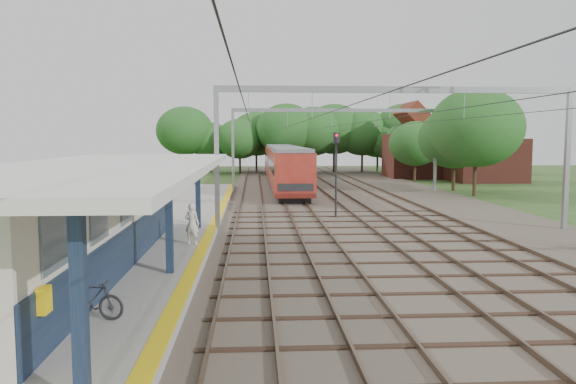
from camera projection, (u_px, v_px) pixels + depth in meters
name	position (u px, v px, depth m)	size (l,w,h in m)	color
ground	(406.00, 351.00, 12.06)	(160.00, 160.00, 0.00)	#2D4C1E
ballast_bed	(351.00, 198.00, 42.10)	(18.00, 90.00, 0.10)	#473D33
platform	(161.00, 235.00, 25.51)	(5.00, 52.00, 0.35)	gray
yellow_stripe	(211.00, 231.00, 25.62)	(0.45, 52.00, 0.01)	yellow
station_building	(81.00, 216.00, 18.29)	(3.41, 18.00, 3.40)	beige
canopy	(106.00, 168.00, 17.21)	(6.40, 20.00, 3.44)	#111F36
rail_tracks	(318.00, 197.00, 41.94)	(11.80, 88.00, 0.15)	brown
catenary_system	(355.00, 124.00, 36.85)	(17.22, 88.00, 7.00)	gray
tree_band	(312.00, 135.00, 68.57)	(31.72, 30.88, 8.82)	#382619
house_near	(486.00, 153.00, 58.72)	(7.00, 6.12, 7.89)	brown
house_far	(422.00, 150.00, 64.36)	(8.00, 6.12, 8.66)	brown
person	(192.00, 224.00, 22.27)	(0.60, 0.39, 1.65)	silver
bicycle	(91.00, 300.00, 13.04)	(0.45, 1.59, 0.96)	black
train	(283.00, 164.00, 54.73)	(2.83, 35.23, 3.72)	black
signal_post	(336.00, 162.00, 31.46)	(0.36, 0.30, 4.87)	black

